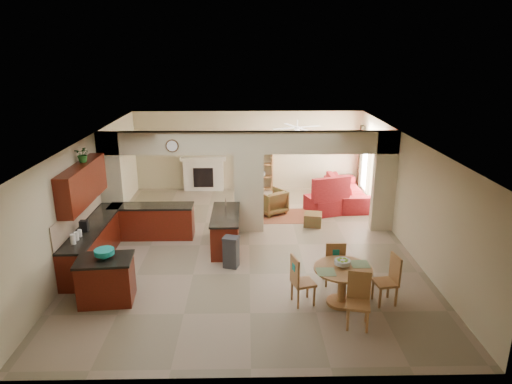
{
  "coord_description": "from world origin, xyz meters",
  "views": [
    {
      "loc": [
        -0.04,
        -10.89,
        4.9
      ],
      "look_at": [
        0.18,
        0.3,
        1.35
      ],
      "focal_mm": 32.0,
      "sensor_mm": 36.0,
      "label": 1
    }
  ],
  "objects_px": {
    "armchair": "(271,202)",
    "dining_table": "(342,280)",
    "sofa": "(348,190)",
    "kitchen_island": "(106,280)"
  },
  "relations": [
    {
      "from": "dining_table",
      "to": "armchair",
      "type": "height_order",
      "value": "dining_table"
    },
    {
      "from": "armchair",
      "to": "dining_table",
      "type": "bearing_deg",
      "value": 68.44
    },
    {
      "from": "kitchen_island",
      "to": "sofa",
      "type": "relative_size",
      "value": 0.42
    },
    {
      "from": "sofa",
      "to": "armchair",
      "type": "height_order",
      "value": "sofa"
    },
    {
      "from": "sofa",
      "to": "armchair",
      "type": "bearing_deg",
      "value": 108.9
    },
    {
      "from": "kitchen_island",
      "to": "armchair",
      "type": "distance_m",
      "value": 6.2
    },
    {
      "from": "dining_table",
      "to": "armchair",
      "type": "bearing_deg",
      "value": 102.22
    },
    {
      "from": "dining_table",
      "to": "sofa",
      "type": "distance_m",
      "value": 6.48
    },
    {
      "from": "sofa",
      "to": "armchair",
      "type": "distance_m",
      "value": 2.82
    },
    {
      "from": "dining_table",
      "to": "armchair",
      "type": "xyz_separation_m",
      "value": [
        -1.14,
        5.27,
        -0.15
      ]
    }
  ]
}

